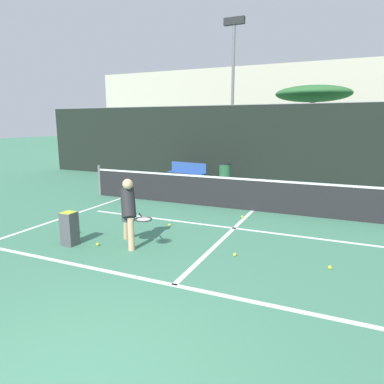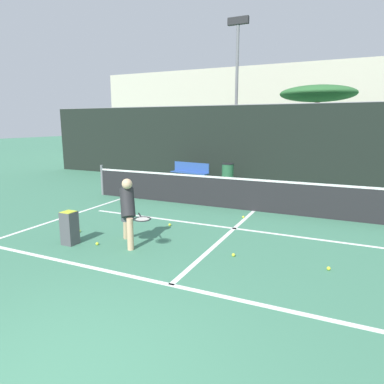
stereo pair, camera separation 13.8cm
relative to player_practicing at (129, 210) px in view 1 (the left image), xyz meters
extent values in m
cube|color=white|center=(1.64, -1.23, -0.77)|extent=(11.00, 0.10, 0.01)
cube|color=white|center=(1.64, 2.03, -0.77)|extent=(8.25, 0.10, 0.01)
cube|color=white|center=(1.64, 1.33, -0.77)|extent=(0.10, 5.12, 0.01)
cube|color=white|center=(-2.87, 1.33, -0.77)|extent=(0.10, 6.12, 0.01)
cylinder|color=slate|center=(-3.86, 3.89, -0.24)|extent=(0.09, 0.09, 1.07)
cube|color=#232326|center=(1.64, 3.89, -0.30)|extent=(11.00, 0.02, 0.95)
cube|color=white|center=(1.64, 3.89, 0.15)|extent=(11.00, 0.03, 0.06)
cube|color=black|center=(1.64, 8.59, 0.85)|extent=(24.00, 0.06, 3.24)
cylinder|color=slate|center=(1.64, 8.59, 2.49)|extent=(24.00, 0.04, 0.04)
cylinder|color=#DBAD84|center=(0.18, -0.20, -0.45)|extent=(0.13, 0.13, 0.66)
cylinder|color=#DBAD84|center=(-0.24, 0.25, -0.40)|extent=(0.31, 0.33, 0.76)
cylinder|color=#3F474C|center=(-0.04, 0.03, -0.15)|extent=(0.27, 0.27, 0.20)
cylinder|color=#262628|center=(0.00, -0.01, 0.15)|extent=(0.47, 0.47, 0.71)
sphere|color=#DBAD84|center=(0.03, -0.04, 0.54)|extent=(0.21, 0.21, 0.21)
cylinder|color=#262628|center=(0.26, 0.04, -0.10)|extent=(0.23, 0.24, 0.03)
torus|color=#262628|center=(0.47, -0.19, -0.10)|extent=(0.48, 0.48, 0.02)
cylinder|color=beige|center=(0.47, -0.19, -0.10)|extent=(0.37, 0.37, 0.01)
sphere|color=#D1E033|center=(-0.61, -0.29, -0.74)|extent=(0.07, 0.07, 0.07)
sphere|color=#D1E033|center=(-1.56, 0.22, -0.74)|extent=(0.07, 0.07, 0.07)
sphere|color=#D1E033|center=(1.58, 3.02, -0.74)|extent=(0.07, 0.07, 0.07)
sphere|color=#D1E033|center=(3.88, 0.41, -0.74)|extent=(0.07, 0.07, 0.07)
sphere|color=#D1E033|center=(0.12, 1.56, -0.74)|extent=(0.07, 0.07, 0.07)
sphere|color=#D1E033|center=(2.18, 0.32, -0.74)|extent=(0.07, 0.07, 0.07)
cube|color=#4C4C51|center=(-1.17, -0.46, -0.42)|extent=(0.28, 0.28, 0.70)
cube|color=#D1E033|center=(-1.17, -0.46, -0.09)|extent=(0.25, 0.25, 0.06)
cube|color=#2D519E|center=(-2.11, 7.44, -0.33)|extent=(1.77, 0.60, 0.04)
cube|color=#2D519E|center=(-2.09, 7.61, -0.12)|extent=(1.73, 0.29, 0.42)
cube|color=#333338|center=(-2.80, 7.53, -0.55)|extent=(0.06, 0.32, 0.44)
cube|color=#333338|center=(-1.42, 7.34, -0.55)|extent=(0.06, 0.32, 0.44)
cylinder|color=#28603D|center=(-0.43, 7.56, -0.34)|extent=(0.47, 0.47, 0.87)
cylinder|color=black|center=(-0.43, 7.56, 0.12)|extent=(0.50, 0.50, 0.04)
cube|color=silver|center=(1.84, 12.24, -0.36)|extent=(1.73, 3.93, 0.82)
cube|color=#1E2328|center=(1.84, 12.04, 0.32)|extent=(1.46, 2.36, 0.55)
cylinder|color=black|center=(2.62, 13.50, -0.47)|extent=(0.18, 0.60, 0.60)
cylinder|color=black|center=(2.62, 10.98, -0.47)|extent=(0.18, 0.60, 0.60)
cylinder|color=slate|center=(-1.73, 12.60, 2.98)|extent=(0.16, 0.16, 7.50)
cube|color=#262628|center=(-1.73, 12.60, 6.91)|extent=(1.10, 0.24, 0.36)
cylinder|color=brown|center=(2.14, 15.35, 1.12)|extent=(0.28, 0.28, 3.78)
ellipsoid|color=#2D6633|center=(2.14, 15.35, 3.36)|extent=(4.16, 4.16, 0.90)
cube|color=beige|center=(1.64, 22.02, 2.62)|extent=(36.00, 2.40, 6.78)
camera|label=1|loc=(3.92, -5.69, 1.74)|focal=32.00mm
camera|label=2|loc=(4.05, -5.64, 1.74)|focal=32.00mm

